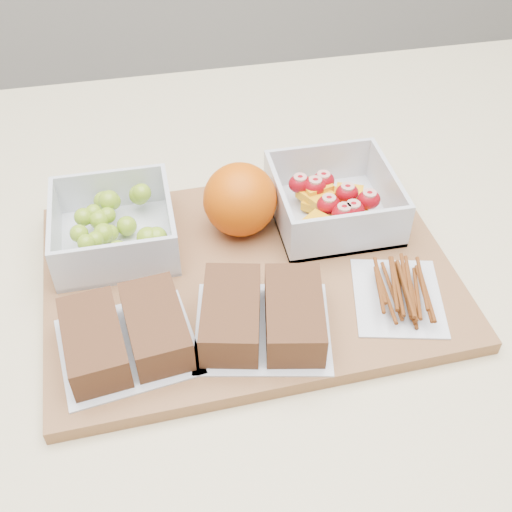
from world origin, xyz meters
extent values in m
cube|color=beige|center=(0.00, 0.00, 0.45)|extent=(1.20, 0.90, 0.90)
cube|color=#8F613B|center=(-0.01, -0.02, 0.91)|extent=(0.43, 0.31, 0.02)
cube|color=silver|center=(-0.14, 0.05, 0.92)|extent=(0.13, 0.13, 0.00)
cube|color=silver|center=(-0.14, 0.11, 0.94)|extent=(0.13, 0.00, 0.05)
cube|color=silver|center=(-0.14, -0.01, 0.94)|extent=(0.13, 0.00, 0.05)
cube|color=silver|center=(-0.08, 0.05, 0.94)|extent=(0.00, 0.12, 0.05)
cube|color=silver|center=(-0.20, 0.05, 0.94)|extent=(0.00, 0.12, 0.05)
sphere|color=olive|center=(-0.15, 0.04, 0.94)|extent=(0.02, 0.02, 0.02)
sphere|color=olive|center=(-0.18, 0.04, 0.95)|extent=(0.02, 0.02, 0.02)
sphere|color=olive|center=(-0.14, 0.08, 0.95)|extent=(0.02, 0.02, 0.02)
sphere|color=olive|center=(-0.13, 0.06, 0.93)|extent=(0.02, 0.02, 0.02)
sphere|color=olive|center=(-0.17, 0.07, 0.95)|extent=(0.02, 0.02, 0.02)
sphere|color=olive|center=(-0.15, 0.05, 0.94)|extent=(0.02, 0.02, 0.02)
sphere|color=olive|center=(-0.16, 0.07, 0.95)|extent=(0.02, 0.02, 0.02)
sphere|color=olive|center=(-0.11, 0.01, 0.95)|extent=(0.02, 0.02, 0.02)
sphere|color=olive|center=(-0.11, 0.09, 0.95)|extent=(0.02, 0.02, 0.02)
sphere|color=olive|center=(-0.14, 0.08, 0.95)|extent=(0.02, 0.02, 0.02)
sphere|color=olive|center=(-0.17, 0.03, 0.95)|extent=(0.02, 0.02, 0.02)
sphere|color=olive|center=(-0.11, 0.09, 0.95)|extent=(0.02, 0.02, 0.02)
sphere|color=olive|center=(-0.14, 0.01, 0.94)|extent=(0.02, 0.02, 0.02)
sphere|color=olive|center=(-0.15, 0.09, 0.94)|extent=(0.02, 0.02, 0.02)
sphere|color=olive|center=(-0.16, 0.06, 0.94)|extent=(0.02, 0.02, 0.02)
sphere|color=olive|center=(-0.14, 0.09, 0.95)|extent=(0.02, 0.02, 0.02)
sphere|color=olive|center=(-0.10, 0.01, 0.95)|extent=(0.02, 0.02, 0.02)
sphere|color=olive|center=(-0.10, 0.01, 0.93)|extent=(0.02, 0.02, 0.02)
sphere|color=olive|center=(-0.15, 0.07, 0.94)|extent=(0.02, 0.02, 0.02)
sphere|color=olive|center=(-0.16, 0.03, 0.94)|extent=(0.02, 0.02, 0.02)
sphere|color=olive|center=(-0.15, 0.09, 0.94)|extent=(0.02, 0.02, 0.02)
cube|color=silver|center=(0.10, 0.05, 0.92)|extent=(0.13, 0.13, 0.01)
cube|color=silver|center=(0.10, 0.11, 0.94)|extent=(0.13, 0.01, 0.06)
cube|color=silver|center=(0.10, -0.02, 0.94)|extent=(0.13, 0.01, 0.06)
cube|color=silver|center=(0.16, 0.05, 0.94)|extent=(0.01, 0.12, 0.06)
cube|color=silver|center=(0.04, 0.05, 0.94)|extent=(0.01, 0.12, 0.06)
cube|color=orange|center=(0.11, 0.03, 0.93)|extent=(0.04, 0.04, 0.01)
cube|color=orange|center=(0.09, 0.07, 0.93)|extent=(0.05, 0.05, 0.01)
cube|color=orange|center=(0.11, 0.05, 0.93)|extent=(0.04, 0.05, 0.01)
cube|color=orange|center=(0.12, 0.06, 0.93)|extent=(0.04, 0.05, 0.01)
cube|color=orange|center=(0.08, 0.06, 0.94)|extent=(0.04, 0.04, 0.01)
cube|color=orange|center=(0.09, 0.07, 0.94)|extent=(0.04, 0.03, 0.01)
cube|color=orange|center=(0.07, 0.01, 0.94)|extent=(0.04, 0.04, 0.01)
cube|color=orange|center=(0.12, 0.02, 0.93)|extent=(0.04, 0.04, 0.01)
cube|color=orange|center=(0.09, 0.06, 0.93)|extent=(0.04, 0.04, 0.01)
ellipsoid|color=#A40817|center=(0.12, 0.05, 0.95)|extent=(0.03, 0.02, 0.02)
ellipsoid|color=#A40817|center=(0.11, 0.02, 0.95)|extent=(0.03, 0.02, 0.02)
ellipsoid|color=#A40817|center=(0.07, 0.07, 0.95)|extent=(0.03, 0.02, 0.02)
ellipsoid|color=#A40817|center=(0.14, 0.03, 0.95)|extent=(0.03, 0.02, 0.02)
ellipsoid|color=#A40817|center=(0.08, 0.07, 0.95)|extent=(0.03, 0.02, 0.02)
ellipsoid|color=#A40817|center=(0.10, 0.01, 0.95)|extent=(0.03, 0.02, 0.02)
ellipsoid|color=#A40817|center=(0.09, 0.03, 0.95)|extent=(0.03, 0.02, 0.02)
ellipsoid|color=#A40817|center=(0.10, 0.07, 0.95)|extent=(0.03, 0.02, 0.02)
sphere|color=#D75505|center=(-0.01, 0.05, 0.96)|extent=(0.08, 0.08, 0.08)
cube|color=silver|center=(-0.14, -0.09, 0.92)|extent=(0.14, 0.12, 0.00)
cube|color=brown|center=(-0.17, -0.10, 0.94)|extent=(0.06, 0.10, 0.04)
cube|color=brown|center=(-0.11, -0.09, 0.94)|extent=(0.06, 0.10, 0.04)
cube|color=silver|center=(-0.01, -0.10, 0.92)|extent=(0.15, 0.14, 0.00)
cube|color=brown|center=(-0.04, -0.09, 0.94)|extent=(0.07, 0.11, 0.04)
cube|color=brown|center=(0.02, -0.10, 0.94)|extent=(0.07, 0.11, 0.04)
cube|color=silver|center=(0.13, -0.09, 0.92)|extent=(0.11, 0.12, 0.00)
camera|label=1|loc=(-0.10, -0.48, 1.39)|focal=45.00mm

